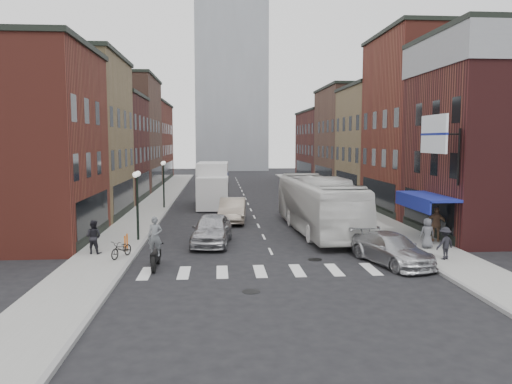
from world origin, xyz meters
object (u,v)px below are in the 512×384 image
(curb_car, at_px, (392,249))
(ped_right_b, at_px, (436,224))
(box_truck, at_px, (213,185))
(streetlamp_far, at_px, (164,175))
(billboard_sign, at_px, (435,135))
(streetlamp_near, at_px, (137,192))
(ped_right_a, at_px, (445,243))
(bike_rack, at_px, (126,242))
(transit_bus, at_px, (319,205))
(ped_left_solo, at_px, (94,237))
(ped_right_c, at_px, (427,233))
(parked_bicycle, at_px, (122,249))
(sedan_left_near, at_px, (212,230))
(motorcycle_rider, at_px, (155,244))
(sedan_left_far, at_px, (233,210))

(curb_car, height_order, ped_right_b, ped_right_b)
(box_truck, xyz_separation_m, curb_car, (8.69, -21.88, -1.18))
(streetlamp_far, bearing_deg, billboard_sign, -47.59)
(streetlamp_near, bearing_deg, ped_right_a, -21.09)
(streetlamp_near, height_order, bike_rack, streetlamp_near)
(ped_right_a, bearing_deg, transit_bus, -85.77)
(bike_rack, height_order, ped_left_solo, ped_left_solo)
(bike_rack, bearing_deg, ped_right_b, 3.02)
(box_truck, bearing_deg, ped_right_b, -51.69)
(ped_right_c, bearing_deg, billboard_sign, 179.84)
(bike_rack, bearing_deg, billboard_sign, -2.83)
(ped_left_solo, bearing_deg, ped_right_a, -173.44)
(billboard_sign, relative_size, ped_right_c, 2.29)
(parked_bicycle, distance_m, ped_right_b, 17.32)
(sedan_left_near, height_order, ped_right_a, sedan_left_near)
(billboard_sign, height_order, streetlamp_near, billboard_sign)
(streetlamp_near, height_order, ped_right_a, streetlamp_near)
(motorcycle_rider, distance_m, curb_car, 11.11)
(streetlamp_near, bearing_deg, sedan_left_near, -13.16)
(bike_rack, height_order, sedan_left_far, sedan_left_far)
(sedan_left_far, distance_m, curb_car, 14.78)
(motorcycle_rider, distance_m, sedan_left_near, 5.75)
(streetlamp_near, bearing_deg, streetlamp_far, 90.00)
(streetlamp_near, height_order, sedan_left_near, streetlamp_near)
(ped_right_a, bearing_deg, motorcycle_rider, -23.25)
(box_truck, xyz_separation_m, ped_right_b, (12.83, -17.54, -0.77))
(parked_bicycle, relative_size, ped_right_b, 0.83)
(ped_right_a, bearing_deg, box_truck, -86.33)
(sedan_left_far, bearing_deg, transit_bus, -34.96)
(streetlamp_far, relative_size, ped_left_solo, 2.39)
(curb_car, bearing_deg, parked_bicycle, 156.48)
(sedan_left_near, bearing_deg, ped_right_a, -17.87)
(billboard_sign, height_order, transit_bus, billboard_sign)
(streetlamp_far, relative_size, ped_right_b, 2.08)
(box_truck, distance_m, ped_right_c, 22.48)
(streetlamp_far, xyz_separation_m, sedan_left_near, (4.28, -15.00, -2.05))
(streetlamp_far, bearing_deg, ped_left_solo, -95.48)
(sedan_left_far, relative_size, ped_right_a, 3.32)
(streetlamp_far, bearing_deg, sedan_left_near, -74.09)
(sedan_left_far, bearing_deg, ped_right_b, -32.88)
(bike_rack, relative_size, sedan_left_near, 0.16)
(bike_rack, distance_m, transit_bus, 12.41)
(ped_left_solo, bearing_deg, transit_bus, -140.40)
(streetlamp_near, height_order, box_truck, streetlamp_near)
(streetlamp_near, relative_size, streetlamp_far, 1.00)
(streetlamp_far, bearing_deg, parked_bicycle, -90.31)
(bike_rack, xyz_separation_m, ped_left_solo, (-1.48, -0.76, 0.46))
(streetlamp_far, xyz_separation_m, parked_bicycle, (-0.10, -18.46, -2.33))
(motorcycle_rider, distance_m, ped_right_a, 13.79)
(streetlamp_near, relative_size, box_truck, 0.46)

